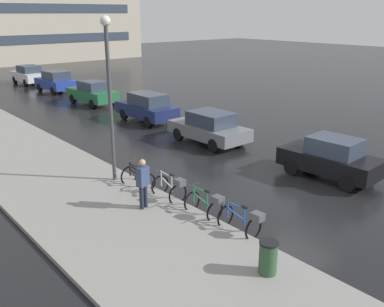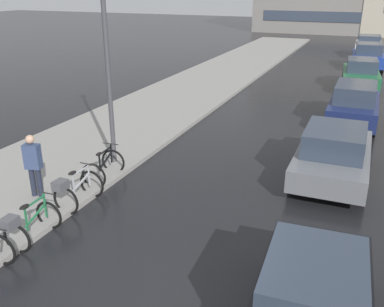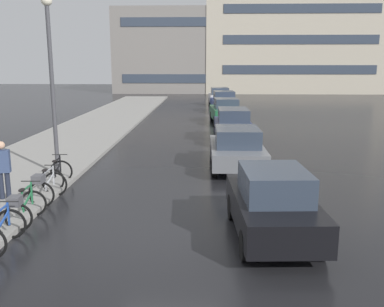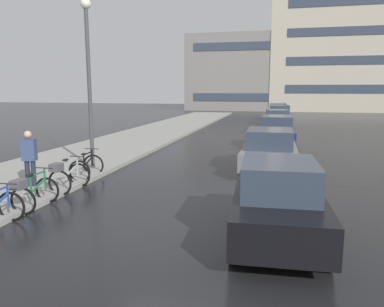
% 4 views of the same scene
% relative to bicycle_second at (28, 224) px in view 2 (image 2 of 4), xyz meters
% --- Properties ---
extents(sidewalk_kerb, '(4.80, 60.00, 0.14)m').
position_rel_bicycle_second_xyz_m(sidewalk_kerb, '(-2.36, 9.19, -0.42)').
color(sidewalk_kerb, gray).
rests_on(sidewalk_kerb, ground).
extents(bicycle_second, '(0.74, 1.37, 0.98)m').
position_rel_bicycle_second_xyz_m(bicycle_second, '(0.00, 0.00, 0.00)').
color(bicycle_second, black).
rests_on(bicycle_second, ground).
extents(bicycle_third, '(0.78, 1.36, 1.02)m').
position_rel_bicycle_second_xyz_m(bicycle_third, '(-0.07, 1.73, 0.02)').
color(bicycle_third, black).
rests_on(bicycle_third, ground).
extents(bicycle_farthest, '(0.84, 1.21, 0.98)m').
position_rel_bicycle_second_xyz_m(bicycle_farthest, '(-0.34, 3.37, -0.08)').
color(bicycle_farthest, black).
rests_on(bicycle_farthest, ground).
extents(car_black, '(1.92, 3.91, 1.66)m').
position_rel_bicycle_second_xyz_m(car_black, '(6.01, -0.55, 0.33)').
color(car_black, black).
rests_on(car_black, ground).
extents(car_grey, '(2.00, 4.21, 1.58)m').
position_rel_bicycle_second_xyz_m(car_grey, '(5.65, 6.03, 0.30)').
color(car_grey, slate).
rests_on(car_grey, ground).
extents(car_navy, '(1.84, 4.14, 1.69)m').
position_rel_bicycle_second_xyz_m(car_navy, '(5.85, 11.71, 0.36)').
color(car_navy, navy).
rests_on(car_navy, ground).
extents(car_green, '(2.10, 4.29, 1.66)m').
position_rel_bicycle_second_xyz_m(car_green, '(5.77, 18.37, 0.32)').
color(car_green, '#1E6038').
rests_on(car_green, ground).
extents(car_blue, '(2.17, 3.92, 1.71)m').
position_rel_bicycle_second_xyz_m(car_blue, '(5.89, 24.79, 0.36)').
color(car_blue, navy).
rests_on(car_blue, ground).
extents(car_white, '(2.06, 4.02, 1.66)m').
position_rel_bicycle_second_xyz_m(car_white, '(5.72, 30.28, 0.34)').
color(car_white, silver).
rests_on(car_white, ground).
extents(pedestrian, '(0.45, 0.33, 1.81)m').
position_rel_bicycle_second_xyz_m(pedestrian, '(-1.25, 1.66, 0.54)').
color(pedestrian, '#1E2333').
rests_on(pedestrian, ground).
extents(streetlamp, '(0.36, 0.36, 6.10)m').
position_rel_bicycle_second_xyz_m(streetlamp, '(-0.69, 4.44, 3.29)').
color(streetlamp, '#424247').
rests_on(streetlamp, ground).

